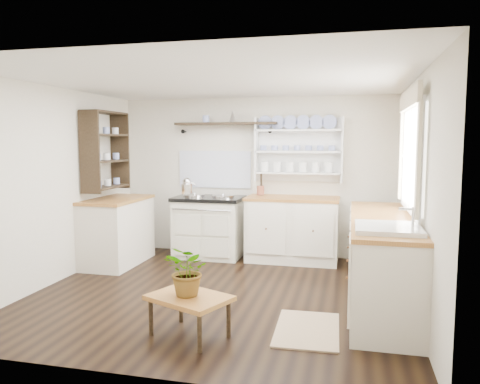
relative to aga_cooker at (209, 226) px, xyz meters
name	(u,v)px	position (x,y,z in m)	size (l,w,h in m)	color
floor	(219,293)	(0.61, -1.57, -0.45)	(4.00, 3.80, 0.01)	black
wall_back	(255,177)	(0.61, 0.33, 0.70)	(4.00, 0.02, 2.30)	beige
wall_right	(416,194)	(2.61, -1.57, 0.70)	(0.02, 3.80, 2.30)	beige
wall_left	(55,185)	(-1.39, -1.57, 0.70)	(0.02, 3.80, 2.30)	beige
ceiling	(218,80)	(0.61, -1.57, 1.85)	(4.00, 3.80, 0.01)	white
window	(410,151)	(2.56, -1.42, 1.12)	(0.08, 1.55, 1.22)	white
aga_cooker	(209,226)	(0.00, 0.00, 0.00)	(0.98, 0.68, 0.90)	silver
back_cabinets	(292,228)	(1.21, 0.03, 0.02)	(1.27, 0.63, 0.90)	silver
right_cabinets	(381,259)	(2.31, -1.47, 0.01)	(0.62, 2.43, 0.90)	silver
belfast_sink	(388,242)	(2.31, -2.22, 0.36)	(0.55, 0.60, 0.45)	white
left_cabinets	(117,230)	(-1.09, -0.67, 0.01)	(0.62, 1.13, 0.90)	silver
plate_rack	(299,149)	(1.26, 0.29, 1.11)	(1.20, 0.22, 0.90)	white
high_shelf	(226,124)	(0.21, 0.21, 1.46)	(1.50, 0.29, 0.16)	black
left_shelving	(106,150)	(-1.23, -0.67, 1.10)	(0.28, 0.80, 1.05)	black
kettle	(187,186)	(-0.28, -0.12, 0.59)	(0.18, 0.18, 0.22)	silver
utensil_crock	(260,190)	(0.74, 0.11, 0.53)	(0.11, 0.11, 0.13)	brown
center_table	(189,301)	(0.67, -2.73, -0.13)	(0.79, 0.69, 0.36)	brown
potted_plant	(189,271)	(0.67, -2.73, 0.13)	(0.39, 0.34, 0.44)	#3F7233
floor_rug	(307,329)	(1.64, -2.37, -0.44)	(0.55, 0.85, 0.02)	#957B56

